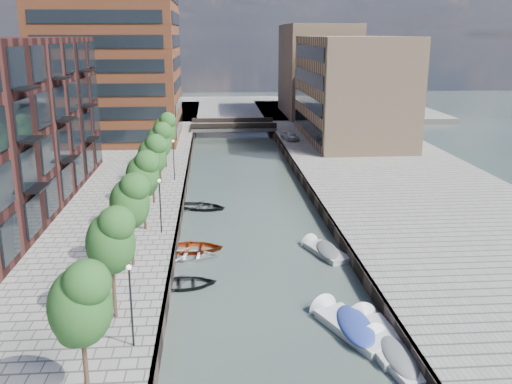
{
  "coord_description": "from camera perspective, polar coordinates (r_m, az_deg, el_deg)",
  "views": [
    {
      "loc": [
        -3.26,
        -16.5,
        15.26
      ],
      "look_at": [
        0.0,
        25.79,
        3.5
      ],
      "focal_mm": 40.0,
      "sensor_mm": 36.0,
      "label": 1
    }
  ],
  "objects": [
    {
      "name": "lamp_2",
      "position": [
        57.84,
        -8.24,
        3.62
      ],
      "size": [
        0.24,
        0.24,
        4.12
      ],
      "color": "black",
      "rests_on": "quay_left"
    },
    {
      "name": "tree_4",
      "position": [
        49.78,
        -10.38,
        3.71
      ],
      "size": [
        2.5,
        2.5,
        5.95
      ],
      "color": "#382619",
      "rests_on": "quay_left"
    },
    {
      "name": "tree_5",
      "position": [
        56.62,
        -9.69,
        5.15
      ],
      "size": [
        2.5,
        2.5,
        5.95
      ],
      "color": "#382619",
      "rests_on": "quay_left"
    },
    {
      "name": "car",
      "position": [
        79.87,
        3.42,
        5.65
      ],
      "size": [
        2.58,
        4.06,
        1.29
      ],
      "primitive_type": "imported",
      "rotation": [
        0.0,
        0.0,
        0.31
      ],
      "color": "silver",
      "rests_on": "quay_right"
    },
    {
      "name": "apartment_block",
      "position": [
        49.95,
        -24.07,
        5.8
      ],
      "size": [
        8.0,
        38.0,
        14.0
      ],
      "primitive_type": "cube",
      "color": "black",
      "rests_on": "quay_left"
    },
    {
      "name": "water",
      "position": [
        58.61,
        -1.07,
        0.4
      ],
      "size": [
        300.0,
        300.0,
        0.0
      ],
      "primitive_type": "plane",
      "color": "#38473F",
      "rests_on": "ground"
    },
    {
      "name": "bridge",
      "position": [
        89.64,
        -2.28,
        6.58
      ],
      "size": [
        13.0,
        6.0,
        1.3
      ],
      "color": "gray",
      "rests_on": "ground"
    },
    {
      "name": "tree_1",
      "position": [
        29.71,
        -14.35,
        -4.58
      ],
      "size": [
        2.5,
        2.5,
        5.95
      ],
      "color": "#382619",
      "rests_on": "quay_left"
    },
    {
      "name": "sloop_3",
      "position": [
        40.68,
        -6.81,
        -6.65
      ],
      "size": [
        4.54,
        3.4,
        0.89
      ],
      "primitive_type": "imported",
      "rotation": [
        0.0,
        0.0,
        1.5
      ],
      "color": "white",
      "rests_on": "ground"
    },
    {
      "name": "motorboat_2",
      "position": [
        31.26,
        11.94,
        -13.86
      ],
      "size": [
        2.41,
        5.47,
        1.76
      ],
      "color": "silver",
      "rests_on": "ground"
    },
    {
      "name": "quay_wall_right",
      "position": [
        59.14,
        4.84,
        0.99
      ],
      "size": [
        0.25,
        140.0,
        1.0
      ],
      "primitive_type": "cube",
      "color": "#332823",
      "rests_on": "ground"
    },
    {
      "name": "quay_right",
      "position": [
        61.48,
        13.99,
        1.14
      ],
      "size": [
        20.0,
        140.0,
        1.0
      ],
      "primitive_type": "cube",
      "color": "gray",
      "rests_on": "ground"
    },
    {
      "name": "tree_2",
      "position": [
        36.28,
        -12.54,
        -0.8
      ],
      "size": [
        2.5,
        2.5,
        5.95
      ],
      "color": "#382619",
      "rests_on": "quay_left"
    },
    {
      "name": "sloop_2",
      "position": [
        42.04,
        -6.38,
        -5.88
      ],
      "size": [
        4.69,
        3.44,
        0.94
      ],
      "primitive_type": "imported",
      "rotation": [
        0.0,
        0.0,
        1.53
      ],
      "color": "#953010",
      "rests_on": "ground"
    },
    {
      "name": "motorboat_3",
      "position": [
        31.69,
        9.28,
        -13.04
      ],
      "size": [
        3.94,
        5.86,
        1.85
      ],
      "color": "silver",
      "rests_on": "ground"
    },
    {
      "name": "tower",
      "position": [
        82.65,
        -14.52,
        15.54
      ],
      "size": [
        18.0,
        18.0,
        30.0
      ],
      "primitive_type": "cube",
      "color": "#984D2C",
      "rests_on": "quay_left"
    },
    {
      "name": "tree_3",
      "position": [
        42.99,
        -11.29,
        1.81
      ],
      "size": [
        2.5,
        2.5,
        5.95
      ],
      "color": "#382619",
      "rests_on": "quay_left"
    },
    {
      "name": "far_closure",
      "position": [
        117.47,
        -2.81,
        8.26
      ],
      "size": [
        80.0,
        40.0,
        1.0
      ],
      "primitive_type": "cube",
      "color": "gray",
      "rests_on": "ground"
    },
    {
      "name": "sloop_4",
      "position": [
        51.81,
        -5.45,
        -1.7
      ],
      "size": [
        5.23,
        4.45,
        0.92
      ],
      "primitive_type": "imported",
      "rotation": [
        0.0,
        0.0,
        1.23
      ],
      "color": "black",
      "rests_on": "ground"
    },
    {
      "name": "lamp_1",
      "position": [
        42.35,
        -9.57,
        -0.83
      ],
      "size": [
        0.24,
        0.24,
        4.12
      ],
      "color": "black",
      "rests_on": "quay_left"
    },
    {
      "name": "tan_block_near",
      "position": [
        81.15,
        9.49,
        10.16
      ],
      "size": [
        12.0,
        25.0,
        14.0
      ],
      "primitive_type": "cube",
      "color": "tan",
      "rests_on": "quay_right"
    },
    {
      "name": "motorboat_1",
      "position": [
        29.55,
        13.61,
        -15.63
      ],
      "size": [
        2.57,
        4.95,
        1.57
      ],
      "color": "white",
      "rests_on": "ground"
    },
    {
      "name": "tree_6",
      "position": [
        63.5,
        -9.14,
        6.29
      ],
      "size": [
        2.5,
        2.5,
        5.95
      ],
      "color": "#382619",
      "rests_on": "quay_left"
    },
    {
      "name": "lamp_0",
      "position": [
        27.45,
        -12.43,
        -10.22
      ],
      "size": [
        0.24,
        0.24,
        4.12
      ],
      "color": "black",
      "rests_on": "quay_left"
    },
    {
      "name": "sloop_1",
      "position": [
        36.47,
        -7.18,
        -9.36
      ],
      "size": [
        4.3,
        3.21,
        0.85
      ],
      "primitive_type": "imported",
      "rotation": [
        0.0,
        0.0,
        1.64
      ],
      "color": "black",
      "rests_on": "ground"
    },
    {
      "name": "tan_block_far",
      "position": [
        106.44,
        6.16,
        12.04
      ],
      "size": [
        12.0,
        20.0,
        16.0
      ],
      "primitive_type": "cube",
      "color": "tan",
      "rests_on": "quay_right"
    },
    {
      "name": "quay_wall_left",
      "position": [
        58.46,
        -7.05,
        0.75
      ],
      "size": [
        0.25,
        140.0,
        1.0
      ],
      "primitive_type": "cube",
      "color": "#332823",
      "rests_on": "ground"
    },
    {
      "name": "motorboat_4",
      "position": [
        41.65,
        6.79,
        -5.84
      ],
      "size": [
        3.05,
        4.77,
        1.51
      ],
      "color": "#B3B3B1",
      "rests_on": "ground"
    },
    {
      "name": "tree_0",
      "position": [
        23.38,
        -17.21,
        -10.44
      ],
      "size": [
        2.5,
        2.5,
        5.95
      ],
      "color": "#382619",
      "rests_on": "quay_left"
    }
  ]
}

